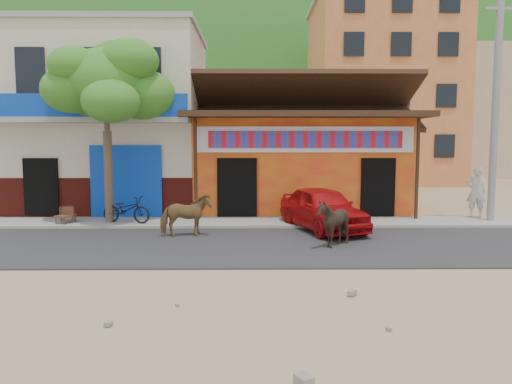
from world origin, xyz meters
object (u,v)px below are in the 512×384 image
tree (107,131)px  utility_pole (496,101)px  cafe_chair_left (64,209)px  scooter (126,209)px  cow_dark (333,223)px  pedestrian (476,192)px  red_car (322,208)px  cafe_chair_right (68,208)px  cow_tan (186,215)px

tree → utility_pole: size_ratio=0.75×
utility_pole → cafe_chair_left: size_ratio=8.18×
tree → scooter: size_ratio=3.57×
tree → cafe_chair_left: 2.89m
cow_dark → pedestrian: size_ratio=0.70×
red_car → cafe_chair_right: 8.39m
pedestrian → cafe_chair_left: pedestrian is taller
cow_tan → scooter: cow_tan is taller
red_car → scooter: bearing=154.1°
pedestrian → cafe_chair_right: 14.03m
scooter → red_car: bearing=-82.4°
scooter → tree: bearing=89.0°
cow_tan → pedestrian: (9.80, 3.01, 0.37)m
tree → cafe_chair_left: tree is taller
utility_pole → red_car: 6.92m
scooter → pedestrian: pedestrian is taller
pedestrian → scooter: bearing=19.3°
utility_pole → pedestrian: utility_pole is taller
tree → pedestrian: (12.60, 0.90, -2.10)m
cafe_chair_right → red_car: bearing=-42.4°
scooter → cafe_chair_left: 2.00m
scooter → pedestrian: (12.00, 1.08, 0.46)m
cafe_chair_right → pedestrian: bearing=-31.1°
tree → cow_dark: tree is taller
tree → utility_pole: 12.84m
tree → cafe_chair_left: bearing=-168.8°
cow_tan → cafe_chair_left: (-4.20, 1.83, -0.04)m
cow_tan → scooter: 2.92m
tree → red_car: tree is taller
tree → scooter: bearing=-16.7°
cow_tan → scooter: bearing=30.9°
pedestrian → cow_dark: bearing=52.0°
cafe_chair_left → cafe_chair_right: (0.00, 0.34, -0.01)m
utility_pole → red_car: (-5.89, -1.28, -3.41)m
cow_tan → cafe_chair_left: bearing=48.6°
red_car → pedestrian: bearing=1.4°
red_car → cafe_chair_right: red_car is taller
scooter → cafe_chair_left: (-2.00, -0.10, 0.05)m
tree → pedestrian: bearing=4.1°
cow_dark → cafe_chair_right: bearing=-121.9°
tree → red_car: 7.40m
cow_dark → cafe_chair_right: 9.00m
red_car → pedestrian: pedestrian is taller
pedestrian → cafe_chair_left: (-14.00, -1.18, -0.41)m
cow_tan → cafe_chair_right: cow_tan is taller
utility_pole → cow_dark: utility_pole is taller
tree → pedestrian: size_ratio=3.34×
utility_pole → red_car: bearing=-167.7°
scooter → cafe_chair_right: bearing=98.6°
red_car → pedestrian: size_ratio=2.20×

